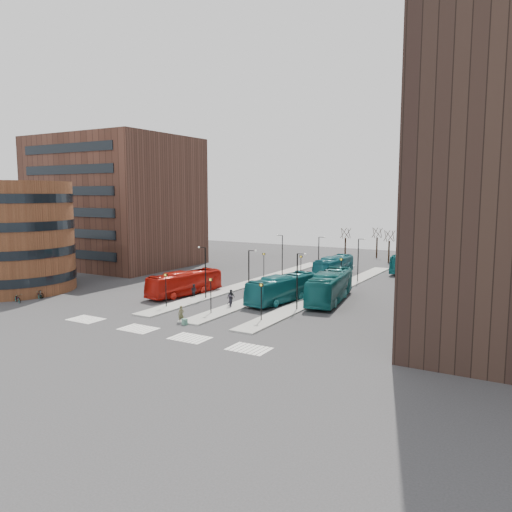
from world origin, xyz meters
The scene contains 23 objects.
ground centered at (0.00, 0.00, 0.00)m, with size 160.00×160.00×0.00m, color #2C2C2E.
island_left centered at (-4.00, 30.00, 0.07)m, with size 2.50×45.00×0.15m, color gray.
island_mid centered at (2.00, 30.00, 0.07)m, with size 2.50×45.00×0.15m, color gray.
island_right centered at (8.00, 30.00, 0.07)m, with size 2.50×45.00×0.15m, color gray.
suitcase centered at (1.86, 7.27, 0.29)m, with size 0.47×0.37×0.59m, color #1D4BA0.
red_bus centered at (-6.95, 18.52, 1.48)m, with size 2.49×10.64×2.96m, color #B8180E.
teal_bus_a centered at (5.22, 21.17, 1.56)m, with size 2.61×11.17×3.11m, color #146067.
teal_bus_b centered at (3.73, 41.20, 1.51)m, with size 2.54×10.85×3.02m, color #166371.
teal_bus_c centered at (9.92, 24.12, 1.75)m, with size 2.94×12.55×3.50m, color #125D5E.
teal_bus_d centered at (12.30, 51.23, 1.65)m, with size 2.77×11.82×3.29m, color #166B6F.
traveller centered at (1.09, 7.73, 0.84)m, with size 0.61×0.40×1.68m, color brown.
commuter_a centered at (-5.17, 18.00, 0.81)m, with size 0.79×0.61×1.62m, color black.
commuter_b centered at (1.26, 16.33, 0.93)m, with size 1.09×0.45×1.86m, color black.
commuter_c centered at (1.75, 15.40, 0.73)m, with size 0.94×0.54×1.46m, color black.
bicycle_near centered at (-21.00, 5.50, 0.48)m, with size 0.63×1.82×0.96m, color gray.
bicycle_mid centered at (-21.00, 8.16, 0.52)m, with size 0.49×1.72×1.03m, color gray.
bicycle_far centered at (-21.00, 7.95, 0.46)m, with size 0.62×1.77×0.93m, color gray.
crosswalk_stripes centered at (1.75, 4.00, 0.01)m, with size 22.35×2.40×0.01m.
round_building centered at (-28.00, 10.00, 6.99)m, with size 15.16×15.16×14.00m.
office_block centered at (-34.00, 33.98, 11.00)m, with size 25.00×20.12×22.00m.
sign_poles centered at (1.60, 23.00, 2.41)m, with size 12.45×22.12×3.65m.
lamp_posts centered at (2.64, 28.00, 3.58)m, with size 14.04×20.24×6.12m.
bare_trees centered at (2.67, 62.67, 2.72)m, with size 10.97×8.14×5.90m.
Camera 1 is at (31.06, -29.51, 12.45)m, focal length 35.00 mm.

